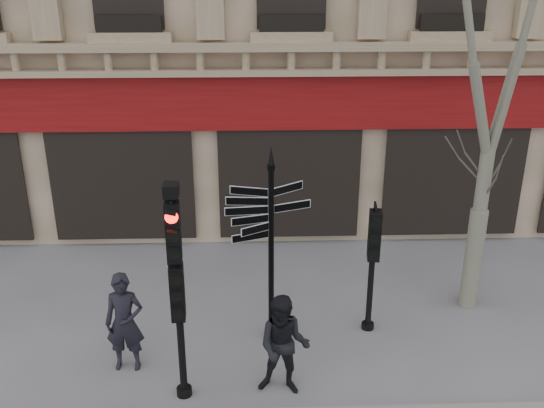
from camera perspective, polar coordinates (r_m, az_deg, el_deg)
The scene contains 7 objects.
ground at distance 11.07m, azimuth 3.10°, elevation -14.69°, with size 80.00×80.00×0.00m, color slate.
fingerpost at distance 10.48m, azimuth -0.08°, elevation -0.96°, with size 1.83×1.83×3.75m.
traffic_signal_main at distance 9.21m, azimuth -9.01°, elevation -6.04°, with size 0.42×0.31×3.68m.
traffic_signal_secondary at distance 11.23m, azimuth 9.49°, elevation -4.11°, with size 0.45×0.35×2.47m.
plane_tree at distance 11.56m, azimuth 21.26°, elevation 16.29°, with size 3.08×3.08×8.18m.
pedestrian_a at distance 10.75m, azimuth -13.70°, elevation -10.78°, with size 0.66×0.43×1.81m, color black.
pedestrian_b at distance 9.94m, azimuth 1.13°, elevation -13.22°, with size 0.85×0.66×1.76m, color black.
Camera 1 is at (-0.87, -8.84, 6.61)m, focal length 40.00 mm.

